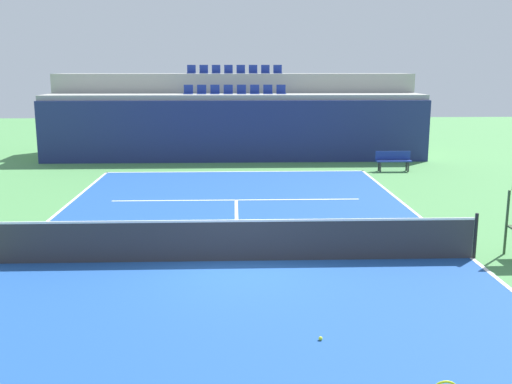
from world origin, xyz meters
TOP-DOWN VIEW (x-y plane):
  - ground_plane at (0.00, 0.00)m, footprint 80.00×80.00m
  - court_surface at (0.00, 0.00)m, footprint 11.00×24.00m
  - baseline_far at (0.00, 11.95)m, footprint 11.00×0.10m
  - sideline_right at (5.45, 0.00)m, footprint 0.10×24.00m
  - service_line_far at (0.00, 6.40)m, footprint 8.26×0.10m
  - centre_service_line at (0.00, 3.20)m, footprint 0.10×6.40m
  - back_wall at (0.00, 14.61)m, footprint 18.17×0.30m
  - stands_tier_lower at (0.00, 15.96)m, footprint 18.17×2.40m
  - stands_tier_upper at (0.00, 18.36)m, footprint 18.17×2.40m
  - seating_row_lower at (0.00, 16.06)m, footprint 4.91×0.44m
  - seating_row_upper at (0.00, 18.46)m, footprint 4.91×0.44m
  - tennis_net at (0.00, 0.00)m, footprint 11.08×0.08m
  - player_bench at (6.74, 11.90)m, footprint 1.50×0.40m
  - tennis_ball_0 at (1.32, -4.12)m, footprint 0.07×0.07m

SIDE VIEW (x-z plane):
  - ground_plane at x=0.00m, z-range 0.00..0.00m
  - court_surface at x=0.00m, z-range 0.00..0.01m
  - baseline_far at x=0.00m, z-range 0.01..0.01m
  - sideline_right at x=5.45m, z-range 0.01..0.01m
  - service_line_far at x=0.00m, z-range 0.01..0.01m
  - centre_service_line at x=0.00m, z-range 0.01..0.01m
  - tennis_ball_0 at x=1.32m, z-range 0.01..0.08m
  - player_bench at x=6.74m, z-range 0.08..0.93m
  - tennis_net at x=0.00m, z-range -0.03..1.04m
  - back_wall at x=0.00m, z-range 0.00..2.86m
  - stands_tier_lower at x=0.00m, z-range 0.00..3.10m
  - stands_tier_upper at x=0.00m, z-range 0.00..4.05m
  - seating_row_lower at x=0.00m, z-range 3.01..3.45m
  - seating_row_upper at x=0.00m, z-range 3.95..4.39m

